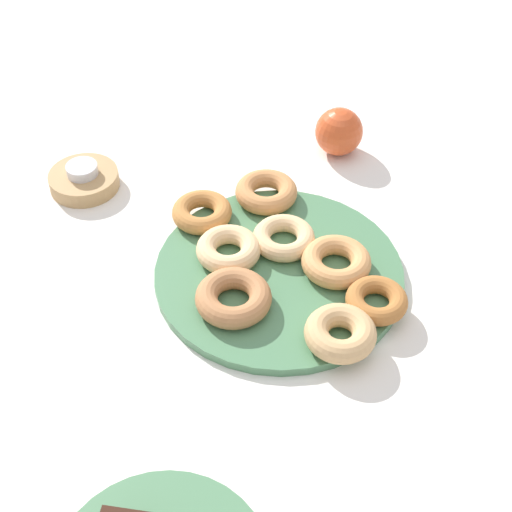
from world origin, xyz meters
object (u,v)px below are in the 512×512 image
at_px(donut_5, 266,192).
at_px(donut_0, 228,250).
at_px(donut_2, 336,262).
at_px(candle_holder, 84,180).
at_px(donut_1, 233,298).
at_px(donut_7, 377,300).
at_px(donut_6, 202,212).
at_px(apple, 339,132).
at_px(donut_3, 340,333).
at_px(donut_plate, 279,273).
at_px(tealight, 82,170).
at_px(donut_4, 284,238).

bearing_deg(donut_5, donut_0, 145.67).
distance_m(donut_2, candle_holder, 0.40).
height_order(donut_0, donut_5, same).
bearing_deg(donut_1, donut_7, -101.80).
relative_size(donut_1, donut_6, 1.14).
relative_size(donut_1, candle_holder, 0.93).
xyz_separation_m(donut_5, candle_holder, (0.09, 0.25, -0.01)).
distance_m(donut_2, apple, 0.27).
distance_m(donut_3, donut_5, 0.27).
bearing_deg(donut_6, donut_plate, -144.56).
xyz_separation_m(donut_plate, donut_3, (-0.13, -0.04, 0.02)).
height_order(donut_7, tealight, tealight).
relative_size(donut_4, donut_5, 0.95).
relative_size(tealight, apple, 0.62).
height_order(donut_0, donut_3, donut_3).
relative_size(donut_5, tealight, 1.93).
relative_size(donut_plate, donut_1, 3.41).
bearing_deg(apple, donut_6, 119.74).
xyz_separation_m(donut_2, donut_7, (-0.07, -0.03, -0.00)).
bearing_deg(donut_3, donut_2, -13.17).
relative_size(donut_plate, apple, 4.39).
distance_m(donut_plate, donut_5, 0.14).
bearing_deg(donut_2, donut_3, 166.83).
bearing_deg(donut_4, donut_1, 138.45).
bearing_deg(donut_0, donut_6, 16.05).
distance_m(donut_3, apple, 0.39).
bearing_deg(candle_holder, donut_0, -137.77).
bearing_deg(donut_7, donut_1, 78.20).
xyz_separation_m(donut_5, apple, (0.11, -0.13, 0.01)).
xyz_separation_m(donut_plate, candle_holder, (0.23, 0.24, 0.01)).
relative_size(donut_plate, donut_0, 3.80).
height_order(donut_plate, donut_2, donut_2).
height_order(donut_6, tealight, tealight).
xyz_separation_m(candle_holder, tealight, (0.00, 0.00, 0.02)).
relative_size(donut_0, donut_2, 0.94).
distance_m(donut_4, candle_holder, 0.32).
height_order(donut_3, donut_7, donut_3).
xyz_separation_m(donut_5, donut_6, (-0.02, 0.09, -0.00)).
distance_m(donut_6, apple, 0.26).
distance_m(donut_1, candle_holder, 0.33).
relative_size(donut_2, donut_4, 1.08).
height_order(donut_7, apple, apple).
xyz_separation_m(donut_4, apple, (0.20, -0.13, 0.01)).
xyz_separation_m(donut_plate, donut_6, (0.12, 0.08, 0.02)).
bearing_deg(candle_holder, donut_plate, -134.33).
distance_m(donut_3, donut_4, 0.18).
bearing_deg(donut_5, apple, -51.59).
bearing_deg(donut_7, donut_6, 42.61).
bearing_deg(donut_3, donut_0, 32.26).
bearing_deg(apple, donut_7, 172.42).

